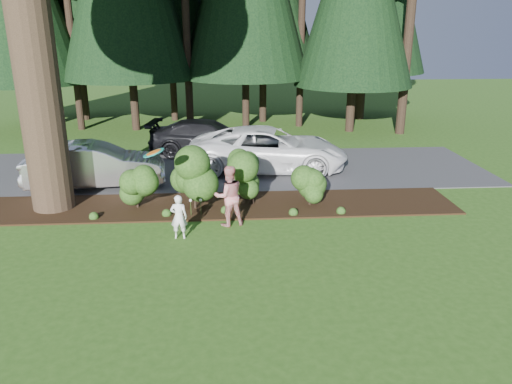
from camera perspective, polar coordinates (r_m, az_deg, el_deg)
The scene contains 11 objects.
ground at distance 12.85m, azimuth -6.66°, elevation -6.70°, with size 80.00×80.00×0.00m, color #2B5117.
mulch_bed at distance 15.84m, azimuth -6.16°, elevation -1.59°, with size 16.00×2.50×0.05m, color black.
driveway at distance 19.88m, azimuth -5.74°, elevation 2.62°, with size 22.00×6.00×0.03m, color #38383A.
shrub_row at distance 15.46m, azimuth -3.43°, elevation 1.06°, with size 6.53×1.60×1.61m.
lily_cluster at distance 14.90m, azimuth -7.49°, elevation -1.04°, with size 0.69×0.09×0.57m.
car_silver_wagon at distance 18.22m, azimuth -17.90°, elevation 2.91°, with size 1.65×4.74×1.56m, color silver.
car_white_suv at distance 19.40m, azimuth 1.45°, elevation 4.92°, with size 2.79×6.05×1.68m, color white.
car_dark_suv at distance 21.92m, azimuth -5.45°, elevation 6.20°, with size 2.09×5.15×1.49m, color black.
child at distance 13.42m, azimuth -8.81°, elevation -2.82°, with size 0.45×0.29×1.23m, color white.
adult at distance 14.08m, azimuth -3.14°, elevation -0.44°, with size 0.85×0.66×1.75m, color red.
frisbee at distance 12.83m, azimuth -11.62°, elevation 4.42°, with size 0.53×0.56×0.21m.
Camera 1 is at (0.70, -11.60, 5.48)m, focal length 35.00 mm.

